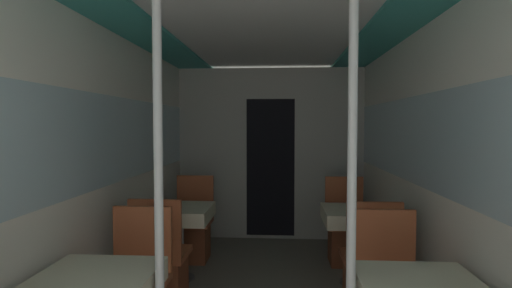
% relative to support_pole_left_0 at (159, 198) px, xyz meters
% --- Properties ---
extents(wall_left, '(0.05, 6.37, 2.28)m').
position_rel_support_pole_left_0_xyz_m(wall_left, '(-0.75, 1.16, 0.04)').
color(wall_left, silver).
rests_on(wall_left, ground_plane).
extents(wall_right, '(0.05, 6.37, 2.28)m').
position_rel_support_pole_left_0_xyz_m(wall_right, '(1.76, 1.16, 0.04)').
color(wall_right, silver).
rests_on(wall_right, ground_plane).
extents(ceiling_panel, '(2.51, 6.37, 0.07)m').
position_rel_support_pole_left_0_xyz_m(ceiling_panel, '(0.50, 1.16, 1.18)').
color(ceiling_panel, silver).
rests_on(ceiling_panel, wall_left).
extents(bulkhead_far, '(2.46, 0.09, 2.28)m').
position_rel_support_pole_left_0_xyz_m(bulkhead_far, '(0.50, 3.29, -0.01)').
color(bulkhead_far, '#A8A8A3').
rests_on(bulkhead_far, ground_plane).
extents(support_pole_left_0, '(0.05, 0.05, 2.28)m').
position_rel_support_pole_left_0_xyz_m(support_pole_left_0, '(0.00, 0.00, 0.00)').
color(support_pole_left_0, silver).
rests_on(support_pole_left_0, ground_plane).
extents(dining_table_left_1, '(0.63, 0.63, 0.72)m').
position_rel_support_pole_left_0_xyz_m(dining_table_left_1, '(-0.36, 1.78, -0.52)').
color(dining_table_left_1, '#4C4C51').
rests_on(dining_table_left_1, ground_plane).
extents(chair_left_near_1, '(0.43, 0.43, 0.94)m').
position_rel_support_pole_left_0_xyz_m(chair_left_near_1, '(-0.36, 1.20, -0.85)').
color(chair_left_near_1, brown).
rests_on(chair_left_near_1, ground_plane).
extents(chair_left_far_1, '(0.43, 0.43, 0.94)m').
position_rel_support_pole_left_0_xyz_m(chair_left_far_1, '(-0.36, 2.36, -0.85)').
color(chair_left_far_1, brown).
rests_on(chair_left_far_1, ground_plane).
extents(support_pole_right_0, '(0.05, 0.05, 2.28)m').
position_rel_support_pole_left_0_xyz_m(support_pole_right_0, '(1.01, 0.00, 0.00)').
color(support_pole_right_0, silver).
rests_on(support_pole_right_0, ground_plane).
extents(dining_table_right_1, '(0.63, 0.63, 0.72)m').
position_rel_support_pole_left_0_xyz_m(dining_table_right_1, '(1.37, 1.78, -0.52)').
color(dining_table_right_1, '#4C4C51').
rests_on(dining_table_right_1, ground_plane).
extents(chair_right_near_1, '(0.43, 0.43, 0.94)m').
position_rel_support_pole_left_0_xyz_m(chair_right_near_1, '(1.37, 1.20, -0.85)').
color(chair_right_near_1, brown).
rests_on(chair_right_near_1, ground_plane).
extents(chair_right_far_1, '(0.43, 0.43, 0.94)m').
position_rel_support_pole_left_0_xyz_m(chair_right_far_1, '(1.37, 2.36, -0.85)').
color(chair_right_far_1, brown).
rests_on(chair_right_far_1, ground_plane).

